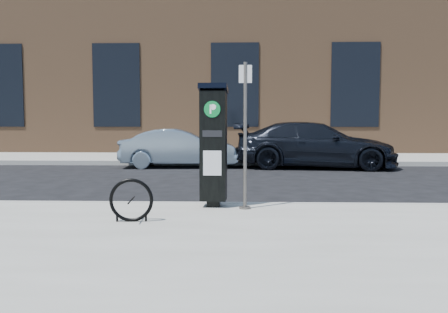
{
  "coord_description": "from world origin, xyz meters",
  "views": [
    {
      "loc": [
        0.2,
        -8.01,
        1.57
      ],
      "look_at": [
        -0.08,
        0.5,
        0.9
      ],
      "focal_mm": 38.0,
      "sensor_mm": 36.0,
      "label": 1
    }
  ],
  "objects_px": {
    "parking_kiosk": "(213,144)",
    "sign_pole": "(245,137)",
    "bike_rack": "(131,200)",
    "car_dark": "(315,145)",
    "car_silver": "(179,148)"
  },
  "relations": [
    {
      "from": "bike_rack",
      "to": "car_silver",
      "type": "relative_size",
      "value": 0.16
    },
    {
      "from": "car_dark",
      "to": "bike_rack",
      "type": "bearing_deg",
      "value": 162.41
    },
    {
      "from": "bike_rack",
      "to": "car_silver",
      "type": "distance_m",
      "value": 8.96
    },
    {
      "from": "parking_kiosk",
      "to": "bike_rack",
      "type": "relative_size",
      "value": 3.26
    },
    {
      "from": "sign_pole",
      "to": "car_dark",
      "type": "height_order",
      "value": "sign_pole"
    },
    {
      "from": "parking_kiosk",
      "to": "car_dark",
      "type": "bearing_deg",
      "value": 72.64
    },
    {
      "from": "parking_kiosk",
      "to": "bike_rack",
      "type": "height_order",
      "value": "parking_kiosk"
    },
    {
      "from": "sign_pole",
      "to": "car_silver",
      "type": "xyz_separation_m",
      "value": [
        -2.06,
        7.94,
        -0.67
      ]
    },
    {
      "from": "parking_kiosk",
      "to": "sign_pole",
      "type": "distance_m",
      "value": 0.56
    },
    {
      "from": "sign_pole",
      "to": "parking_kiosk",
      "type": "bearing_deg",
      "value": 159.22
    },
    {
      "from": "parking_kiosk",
      "to": "car_silver",
      "type": "distance_m",
      "value": 7.92
    },
    {
      "from": "sign_pole",
      "to": "bike_rack",
      "type": "relative_size",
      "value": 3.77
    },
    {
      "from": "sign_pole",
      "to": "car_silver",
      "type": "bearing_deg",
      "value": 104.29
    },
    {
      "from": "parking_kiosk",
      "to": "car_dark",
      "type": "xyz_separation_m",
      "value": [
        2.86,
        7.69,
        -0.43
      ]
    },
    {
      "from": "bike_rack",
      "to": "car_silver",
      "type": "height_order",
      "value": "car_silver"
    }
  ]
}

